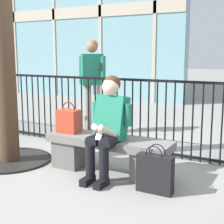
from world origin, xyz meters
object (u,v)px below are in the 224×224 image
object	(u,v)px
handbag_on_bench	(69,121)
stone_bench	(108,151)
bystander_at_railing	(92,79)
shopping_bag	(155,173)
seated_person_with_phone	(108,124)

from	to	relation	value
handbag_on_bench	stone_bench	bearing A→B (deg)	0.99
handbag_on_bench	bystander_at_railing	size ratio (longest dim) A/B	0.24
stone_bench	shopping_bag	xyz separation A→B (m)	(0.73, -0.28, -0.06)
seated_person_with_phone	shopping_bag	bearing A→B (deg)	-13.15
shopping_bag	stone_bench	bearing A→B (deg)	158.85
handbag_on_bench	bystander_at_railing	distance (m)	1.89
seated_person_with_phone	bystander_at_railing	xyz separation A→B (m)	(-1.36, 1.83, 0.35)
seated_person_with_phone	shopping_bag	xyz separation A→B (m)	(0.66, -0.15, -0.44)
handbag_on_bench	shopping_bag	bearing A→B (deg)	-11.75
stone_bench	seated_person_with_phone	size ratio (longest dim) A/B	1.32
stone_bench	bystander_at_railing	distance (m)	2.25
stone_bench	handbag_on_bench	size ratio (longest dim) A/B	3.97
bystander_at_railing	shopping_bag	bearing A→B (deg)	-44.43
seated_person_with_phone	handbag_on_bench	bearing A→B (deg)	169.68
handbag_on_bench	seated_person_with_phone	bearing A→B (deg)	-10.32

